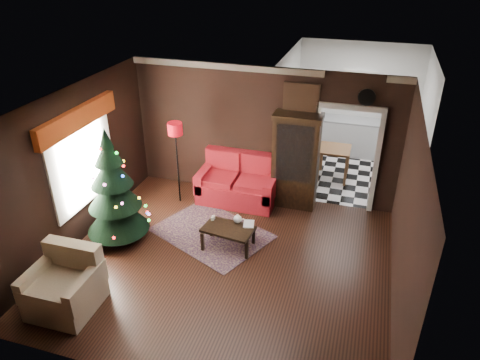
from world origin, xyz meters
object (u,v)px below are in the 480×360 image
(armchair, at_px, (63,283))
(kitchen_table, at_px, (333,163))
(teapot, at_px, (238,219))
(coffee_table, at_px, (228,237))
(loveseat, at_px, (238,180))
(wall_clock, at_px, (367,97))
(christmas_tree, at_px, (113,189))
(curio_cabinet, at_px, (295,163))
(floor_lamp, at_px, (178,166))

(armchair, bearing_deg, kitchen_table, 57.68)
(teapot, height_order, kitchen_table, kitchen_table)
(armchair, relative_size, coffee_table, 1.10)
(teapot, distance_m, kitchen_table, 3.35)
(loveseat, distance_m, wall_clock, 3.04)
(wall_clock, bearing_deg, christmas_tree, -150.07)
(christmas_tree, xyz_separation_m, kitchen_table, (3.50, 3.58, -0.68))
(loveseat, bearing_deg, wall_clock, 9.66)
(loveseat, xyz_separation_m, kitchen_table, (1.80, 1.65, -0.12))
(loveseat, bearing_deg, christmas_tree, -131.32)
(christmas_tree, xyz_separation_m, teapot, (2.13, 0.53, -0.56))
(curio_cabinet, distance_m, coffee_table, 2.14)
(christmas_tree, bearing_deg, armchair, -84.69)
(coffee_table, relative_size, teapot, 5.24)
(armchair, xyz_separation_m, wall_clock, (3.88, 4.15, 1.92))
(wall_clock, bearing_deg, armchair, -133.06)
(christmas_tree, bearing_deg, curio_cabinet, 37.06)
(curio_cabinet, xyz_separation_m, kitchen_table, (0.65, 1.43, -0.57))
(wall_clock, relative_size, kitchen_table, 0.43)
(coffee_table, bearing_deg, loveseat, 101.33)
(armchair, bearing_deg, coffee_table, 48.43)
(loveseat, relative_size, armchair, 1.74)
(loveseat, relative_size, wall_clock, 5.31)
(christmas_tree, relative_size, armchair, 2.19)
(christmas_tree, relative_size, teapot, 12.62)
(coffee_table, bearing_deg, christmas_tree, -171.07)
(curio_cabinet, height_order, coffee_table, curio_cabinet)
(floor_lamp, distance_m, wall_clock, 3.92)
(coffee_table, xyz_separation_m, kitchen_table, (1.48, 3.26, 0.16))
(christmas_tree, height_order, armchair, christmas_tree)
(kitchen_table, bearing_deg, floor_lamp, -145.94)
(christmas_tree, bearing_deg, loveseat, 48.68)
(christmas_tree, distance_m, wall_clock, 4.86)
(curio_cabinet, relative_size, armchair, 1.95)
(floor_lamp, bearing_deg, christmas_tree, -108.43)
(armchair, bearing_deg, wall_clock, 46.26)
(loveseat, bearing_deg, armchair, -112.17)
(curio_cabinet, xyz_separation_m, wall_clock, (1.20, 0.18, 1.43))
(loveseat, xyz_separation_m, wall_clock, (2.35, 0.40, 1.88))
(armchair, height_order, coffee_table, armchair)
(teapot, xyz_separation_m, wall_clock, (1.92, 1.80, 1.89))
(curio_cabinet, xyz_separation_m, coffee_table, (-0.83, -1.83, -0.74))
(curio_cabinet, bearing_deg, floor_lamp, -165.96)
(loveseat, height_order, armchair, loveseat)
(christmas_tree, distance_m, coffee_table, 2.21)
(wall_clock, xyz_separation_m, kitchen_table, (-0.55, 1.25, -2.00))
(loveseat, height_order, curio_cabinet, curio_cabinet)
(curio_cabinet, height_order, christmas_tree, christmas_tree)
(armchair, distance_m, coffee_table, 2.84)
(christmas_tree, distance_m, kitchen_table, 5.05)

